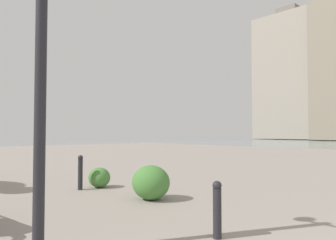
{
  "coord_description": "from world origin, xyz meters",
  "views": [
    {
      "loc": [
        0.39,
        2.95,
        1.48
      ],
      "look_at": [
        9.19,
        -5.21,
        1.93
      ],
      "focal_mm": 34.38,
      "sensor_mm": 36.0,
      "label": 1
    }
  ],
  "objects": [
    {
      "name": "building_highrise",
      "position": [
        35.37,
        -67.75,
        14.14
      ],
      "size": [
        13.42,
        10.26,
        30.35
      ],
      "color": "#9E9384",
      "rests_on": "ground"
    },
    {
      "name": "lamppost",
      "position": [
        4.34,
        1.43,
        2.78
      ],
      "size": [
        0.98,
        0.28,
        4.2
      ],
      "color": "#232328",
      "rests_on": "ground"
    },
    {
      "name": "bollard_near",
      "position": [
        3.24,
        -0.63,
        0.42
      ],
      "size": [
        0.13,
        0.13,
        0.8
      ],
      "color": "#232328",
      "rests_on": "ground"
    },
    {
      "name": "bollard_mid",
      "position": [
        8.01,
        -1.04,
        0.46
      ],
      "size": [
        0.13,
        0.13,
        0.89
      ],
      "color": "#232328",
      "rests_on": "ground"
    },
    {
      "name": "shrub_low",
      "position": [
        5.84,
        -1.59,
        0.38
      ],
      "size": [
        0.88,
        0.79,
        0.75
      ],
      "color": "#477F38",
      "rests_on": "ground"
    },
    {
      "name": "shrub_round",
      "position": [
        7.98,
        -1.58,
        0.27
      ],
      "size": [
        0.62,
        0.56,
        0.53
      ],
      "color": "#477F38",
      "rests_on": "ground"
    }
  ]
}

